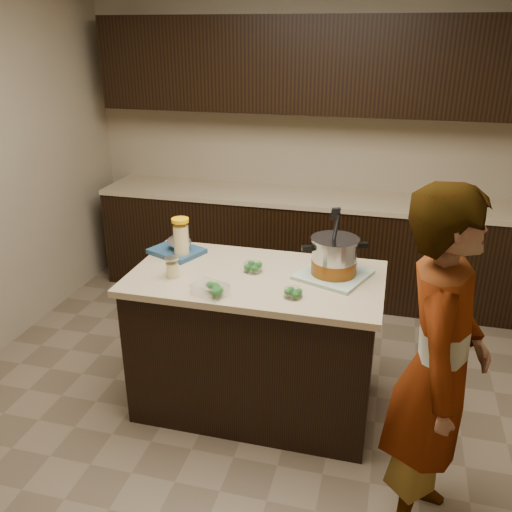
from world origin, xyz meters
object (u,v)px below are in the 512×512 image
at_px(island, 256,342).
at_px(lemonade_pitcher, 181,240).
at_px(stock_pot, 334,259).
at_px(person, 437,372).

height_order(island, lemonade_pitcher, lemonade_pitcher).
relative_size(stock_pot, lemonade_pitcher, 1.51).
bearing_deg(island, stock_pot, 12.58).
distance_m(island, lemonade_pitcher, 0.77).
relative_size(island, stock_pot, 3.77).
xyz_separation_m(island, person, (0.98, -0.65, 0.39)).
relative_size(island, person, 0.87).
height_order(lemonade_pitcher, person, person).
distance_m(lemonade_pitcher, person, 1.69).
relative_size(lemonade_pitcher, person, 0.15).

